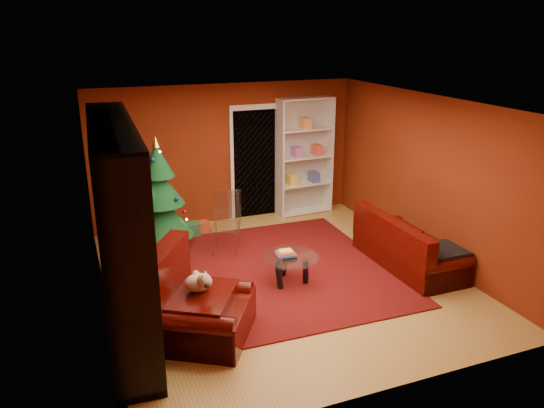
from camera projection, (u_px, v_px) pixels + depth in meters
name	position (u px, v px, depth m)	size (l,w,h in m)	color
floor	(282.00, 280.00, 7.93)	(5.00, 5.50, 0.05)	#A9843B
ceiling	(283.00, 101.00, 7.08)	(5.00, 5.50, 0.05)	silver
wall_back	(226.00, 154.00, 9.95)	(5.00, 0.05, 2.60)	maroon
wall_left	(96.00, 218.00, 6.63)	(0.05, 5.50, 2.60)	maroon
wall_right	(430.00, 178.00, 8.38)	(0.05, 5.50, 2.60)	maroon
doorway	(257.00, 164.00, 10.20)	(1.06, 0.60, 2.16)	black
rug	(283.00, 269.00, 8.20)	(3.14, 3.66, 0.02)	#5C0E0E
media_unit	(120.00, 227.00, 6.40)	(0.51, 3.34, 2.56)	black
christmas_tree	(159.00, 195.00, 8.71)	(1.09, 1.09, 1.93)	#0D411E
gift_box_teal	(179.00, 239.00, 8.97)	(0.31, 0.31, 0.31)	#19737D
gift_box_green	(192.00, 229.00, 9.49)	(0.24, 0.24, 0.24)	#235834
gift_box_red	(203.00, 227.00, 9.66)	(0.20, 0.20, 0.20)	#A93E24
white_bookshelf	(305.00, 157.00, 10.35)	(1.09, 0.39, 2.36)	white
armchair	(202.00, 302.00, 6.31)	(1.19, 1.19, 0.93)	#320503
dog	(198.00, 283.00, 6.29)	(0.40, 0.30, 0.30)	beige
sofa	(410.00, 241.00, 8.21)	(1.94, 0.87, 0.83)	#320503
coffee_table	(290.00, 269.00, 7.70)	(0.85, 0.85, 0.53)	gray
acrylic_chair	(226.00, 226.00, 8.67)	(0.48, 0.52, 0.93)	#66605B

